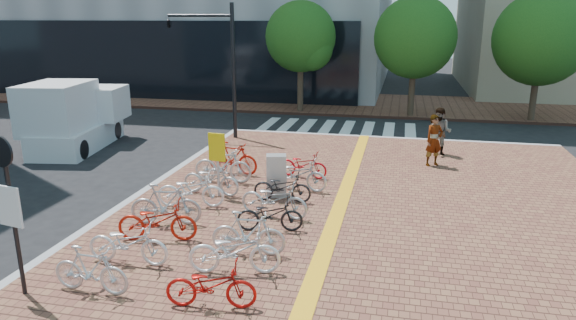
% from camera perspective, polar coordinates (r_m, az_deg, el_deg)
% --- Properties ---
extents(ground, '(120.00, 120.00, 0.00)m').
position_cam_1_polar(ground, '(12.11, -5.65, -10.13)').
color(ground, black).
rests_on(ground, ground).
extents(kerb_north, '(14.00, 0.25, 0.15)m').
position_cam_1_polar(kerb_north, '(22.93, 10.98, 2.33)').
color(kerb_north, gray).
rests_on(kerb_north, ground).
extents(far_sidewalk, '(70.00, 8.00, 0.15)m').
position_cam_1_polar(far_sidewalk, '(31.95, 6.14, 6.26)').
color(far_sidewalk, brown).
rests_on(far_sidewalk, ground).
extents(crosswalk, '(7.50, 4.00, 0.01)m').
position_cam_1_polar(crosswalk, '(25.07, 5.41, 3.53)').
color(crosswalk, silver).
rests_on(crosswalk, ground).
extents(street_trees, '(16.20, 4.60, 6.35)m').
position_cam_1_polar(street_trees, '(27.85, 16.12, 12.71)').
color(street_trees, '#38281E').
rests_on(street_trees, far_sidewalk).
extents(bike_0, '(1.59, 0.50, 0.95)m').
position_cam_1_polar(bike_0, '(10.62, -21.10, -11.32)').
color(bike_0, silver).
rests_on(bike_0, sidewalk).
extents(bike_1, '(1.82, 0.70, 0.94)m').
position_cam_1_polar(bike_1, '(11.53, -17.35, -8.79)').
color(bike_1, white).
rests_on(bike_1, sidewalk).
extents(bike_2, '(1.96, 1.01, 0.98)m').
position_cam_1_polar(bike_2, '(12.48, -14.32, -6.55)').
color(bike_2, '#B01C0C').
rests_on(bike_2, sidewalk).
extents(bike_3, '(1.86, 0.82, 1.08)m').
position_cam_1_polar(bike_3, '(13.32, -13.44, -4.82)').
color(bike_3, '#A3A2A7').
rests_on(bike_3, sidewalk).
extents(bike_4, '(1.94, 0.97, 0.97)m').
position_cam_1_polar(bike_4, '(14.42, -10.75, -3.30)').
color(bike_4, white).
rests_on(bike_4, sidewalk).
extents(bike_5, '(1.84, 0.80, 0.94)m').
position_cam_1_polar(bike_5, '(15.32, -8.54, -2.11)').
color(bike_5, silver).
rests_on(bike_5, sidewalk).
extents(bike_6, '(1.87, 0.54, 1.12)m').
position_cam_1_polar(bike_6, '(16.36, -7.25, -0.58)').
color(bike_6, '#BCBCC1').
rests_on(bike_6, sidewalk).
extents(bike_7, '(1.86, 0.80, 1.08)m').
position_cam_1_polar(bike_7, '(17.25, -6.16, 0.24)').
color(bike_7, '#B11A0C').
rests_on(bike_7, sidewalk).
extents(bike_8, '(1.73, 0.83, 0.87)m').
position_cam_1_polar(bike_8, '(9.61, -8.55, -13.60)').
color(bike_8, '#B2100C').
rests_on(bike_8, sidewalk).
extents(bike_9, '(1.98, 1.03, 0.99)m').
position_cam_1_polar(bike_9, '(10.68, -5.98, -9.99)').
color(bike_9, white).
rests_on(bike_9, sidewalk).
extents(bike_10, '(1.69, 0.56, 1.00)m').
position_cam_1_polar(bike_10, '(11.44, -4.43, -8.10)').
color(bike_10, '#BCBCC1').
rests_on(bike_10, sidewalk).
extents(bike_11, '(1.70, 0.86, 0.85)m').
position_cam_1_polar(bike_11, '(12.64, -2.03, -6.07)').
color(bike_11, black).
rests_on(bike_11, sidewalk).
extents(bike_12, '(1.93, 0.90, 0.97)m').
position_cam_1_polar(bike_12, '(13.48, -1.55, -4.37)').
color(bike_12, '#B8B9BE').
rests_on(bike_12, sidewalk).
extents(bike_13, '(1.67, 0.62, 0.87)m').
position_cam_1_polar(bike_13, '(14.58, -0.64, -3.00)').
color(bike_13, black).
rests_on(bike_13, sidewalk).
extents(bike_14, '(1.96, 0.92, 0.99)m').
position_cam_1_polar(bike_14, '(15.55, 1.02, -1.57)').
color(bike_14, silver).
rests_on(bike_14, sidewalk).
extents(bike_15, '(1.70, 0.81, 0.86)m').
position_cam_1_polar(bike_15, '(16.79, 1.68, -0.51)').
color(bike_15, red).
rests_on(bike_15, sidewalk).
extents(pedestrian_a, '(0.79, 0.73, 1.82)m').
position_cam_1_polar(pedestrian_a, '(18.71, 15.93, 2.11)').
color(pedestrian_a, gray).
rests_on(pedestrian_a, sidewalk).
extents(pedestrian_b, '(1.06, 0.94, 1.80)m').
position_cam_1_polar(pedestrian_b, '(20.26, 16.52, 3.05)').
color(pedestrian_b, '#4F5465').
rests_on(pedestrian_b, sidewalk).
extents(utility_box, '(0.66, 0.54, 1.25)m').
position_cam_1_polar(utility_box, '(14.97, -1.30, -1.75)').
color(utility_box, '#B7B8BD').
rests_on(utility_box, sidewalk).
extents(yellow_sign, '(0.51, 0.15, 1.89)m').
position_cam_1_polar(yellow_sign, '(14.91, -7.89, 0.79)').
color(yellow_sign, '#B7B7BC').
rests_on(yellow_sign, sidewalk).
extents(notice_sign, '(0.57, 0.18, 3.11)m').
position_cam_1_polar(notice_sign, '(10.55, -28.61, -3.66)').
color(notice_sign, black).
rests_on(notice_sign, sidewalk).
extents(traffic_light_pole, '(3.04, 1.17, 5.65)m').
position_cam_1_polar(traffic_light_pole, '(22.47, -9.38, 12.41)').
color(traffic_light_pole, black).
rests_on(traffic_light_pole, sidewalk).
extents(box_truck, '(2.83, 5.08, 2.78)m').
position_cam_1_polar(box_truck, '(22.61, -22.60, 4.42)').
color(box_truck, silver).
rests_on(box_truck, ground).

